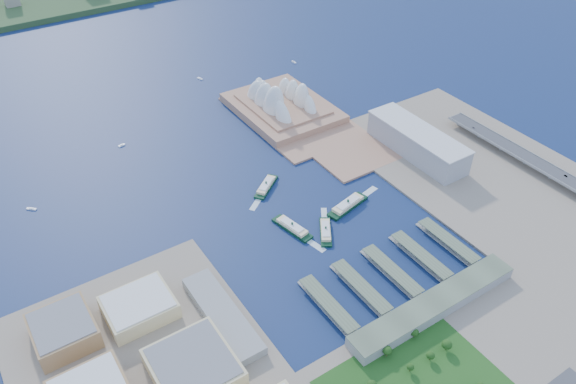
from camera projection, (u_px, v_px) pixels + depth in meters
ground at (338, 240)px, 641.98m from camera, size 3000.00×3000.00×0.00m
south_land at (480, 372)px, 502.70m from camera, size 720.00×180.00×3.00m
east_land at (513, 191)px, 711.96m from camera, size 240.00×500.00×3.00m
peninsula at (291, 116)px, 858.88m from camera, size 135.00×220.00×3.00m
opera_house at (282, 94)px, 852.20m from camera, size 134.00×180.00×58.00m
toaster_building at (417, 142)px, 766.45m from camera, size 45.00×155.00×35.00m
expressway at (551, 175)px, 726.77m from camera, size 26.00×340.00×11.85m
west_buildings at (155, 382)px, 477.53m from camera, size 200.00×280.00×27.00m
ferry_wharves at (392, 272)px, 595.76m from camera, size 184.00×90.00×9.30m
terminal_building at (434, 305)px, 553.99m from camera, size 200.00×28.00×12.00m
park at (417, 382)px, 484.07m from camera, size 150.00×110.00×16.00m
ferry_a at (292, 226)px, 652.84m from camera, size 24.62×57.19×10.50m
ferry_b at (266, 185)px, 716.09m from camera, size 49.40×41.55×9.80m
ferry_c at (326, 230)px, 648.42m from camera, size 37.76×48.11×9.34m
ferry_d at (348, 204)px, 684.67m from camera, size 62.87×28.57×11.52m
boat_a at (31, 209)px, 684.26m from camera, size 11.36×10.54×2.39m
boat_b at (122, 145)px, 795.45m from camera, size 9.95×4.94×2.57m
boat_c at (294, 62)px, 1011.16m from camera, size 3.80×11.07×2.45m
boat_e at (200, 78)px, 959.19m from camera, size 6.36×11.80×2.76m
car_b at (566, 176)px, 713.30m from camera, size 1.45×4.16×1.37m
car_c at (473, 127)px, 806.34m from camera, size 1.77×4.35×1.26m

